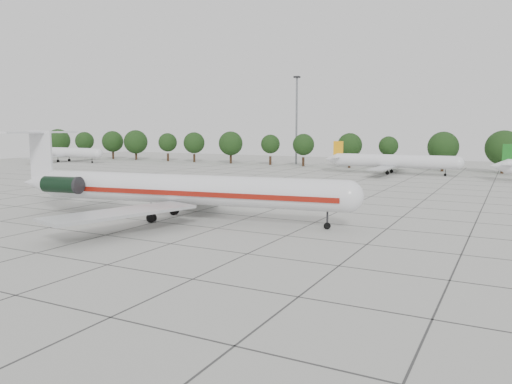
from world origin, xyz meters
TOP-DOWN VIEW (x-y plane):
  - ground at (0.00, 0.00)m, footprint 260.00×260.00m
  - apron_joints at (0.00, 15.00)m, footprint 170.00×170.00m
  - main_airliner at (-8.04, 2.14)m, footprint 43.27×33.81m
  - bg_airliner_a at (-97.92, 67.07)m, footprint 28.24×27.20m
  - bg_airliner_c at (2.55, 72.42)m, footprint 28.24×27.20m
  - tree_line at (-11.68, 85.00)m, footprint 249.86×8.44m
  - floodlight_mast at (-30.00, 92.00)m, footprint 1.60×1.60m

SIDE VIEW (x-z plane):
  - ground at x=0.00m, z-range 0.00..0.00m
  - apron_joints at x=0.00m, z-range 0.00..0.02m
  - bg_airliner_a at x=-97.92m, z-range -0.79..6.61m
  - bg_airliner_c at x=2.55m, z-range -0.79..6.61m
  - main_airliner at x=-8.04m, z-range -1.50..8.70m
  - tree_line at x=-11.68m, z-range 0.87..11.09m
  - floodlight_mast at x=-30.00m, z-range 1.56..27.01m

